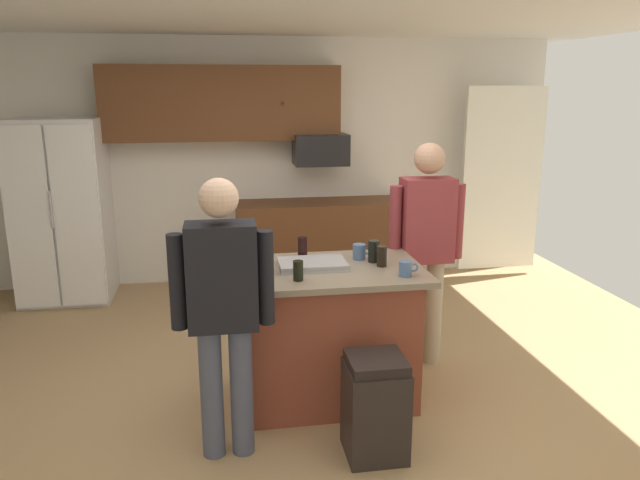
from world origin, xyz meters
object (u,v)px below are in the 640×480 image
Objects in this scene: glass_short_whisky at (268,262)px; person_guest_by_door at (426,240)px; glass_stout_tall at (374,251)px; trash_bin at (375,407)px; microwave_over_range at (320,149)px; glass_dark_ale at (382,256)px; serving_tray at (312,264)px; mug_ceramic_white at (406,269)px; glass_pilsner at (299,271)px; refrigerator at (62,211)px; person_elder_center at (223,303)px; mug_blue_stoneware at (359,252)px; kitchen_island at (327,333)px; tumbler_amber at (302,248)px.

person_guest_by_door is at bearing 21.66° from glass_short_whisky.
glass_stout_tall is 1.07m from trash_bin.
trash_bin is (-0.22, -3.26, -1.15)m from microwave_over_range.
microwave_over_range is at bearing 88.97° from glass_stout_tall.
glass_dark_ale reaches higher than serving_tray.
glass_short_whisky is at bearing 167.25° from mug_ceramic_white.
glass_pilsner is at bearing 4.80° from person_guest_by_door.
refrigerator is 3.37m from person_elder_center.
refrigerator is at bearing 131.48° from serving_tray.
glass_pilsner is at bearing -53.13° from refrigerator.
glass_short_whisky is (-0.73, -0.15, 0.00)m from glass_stout_tall.
mug_blue_stoneware is (2.48, -2.27, 0.09)m from refrigerator.
person_elder_center is 1.06m from trash_bin.
mug_blue_stoneware is 0.96× the size of glass_dark_ale.
person_elder_center is at bearing -62.76° from refrigerator.
glass_short_whisky is 1.12× the size of glass_dark_ale.
person_guest_by_door is 3.87× the size of serving_tray.
kitchen_island is at bearing 151.24° from mug_ceramic_white.
refrigerator is at bearing 127.19° from trash_bin.
refrigerator reaches higher than kitchen_island.
person_guest_by_door reaches higher than microwave_over_range.
serving_tray is at bearing 6.21° from person_elder_center.
trash_bin is (-0.66, -1.12, -0.68)m from person_guest_by_door.
kitchen_island is at bearing 46.24° from glass_pilsner.
mug_blue_stoneware is 0.22× the size of trash_bin.
glass_stout_tall is at bearing -91.03° from microwave_over_range.
glass_dark_ale is at bearing -2.80° from kitchen_island.
person_guest_by_door is 2.79× the size of trash_bin.
refrigerator reaches higher than glass_dark_ale.
person_elder_center is 12.39× the size of mug_blue_stoneware.
mug_blue_stoneware is 0.88× the size of glass_stout_tall.
mug_ceramic_white is 0.77m from tumbler_amber.
glass_stout_tall reaches higher than serving_tray.
kitchen_island is 0.73m from mug_ceramic_white.
trash_bin is (0.16, -0.69, -0.17)m from kitchen_island.
glass_pilsner is (-0.47, -0.40, 0.01)m from mug_blue_stoneware.
person_elder_center reaches higher than glass_short_whisky.
person_guest_by_door reaches higher than trash_bin.
glass_stout_tall is 0.11m from glass_dark_ale.
person_guest_by_door is at bearing 22.82° from serving_tray.
refrigerator is at bearing 126.87° from glass_pilsner.
person_elder_center is 0.57m from glass_short_whisky.
glass_pilsner is (-0.55, -0.32, -0.01)m from glass_stout_tall.
glass_pilsner is 0.20× the size of trash_bin.
trash_bin is at bearing -93.85° from microwave_over_range.
glass_dark_ale is at bearing -60.78° from mug_blue_stoneware.
tumbler_amber is at bearing 99.58° from serving_tray.
person_guest_by_door reaches higher than glass_stout_tall.
glass_stout_tall reaches higher than trash_bin.
person_guest_by_door is at bearing -33.64° from refrigerator.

